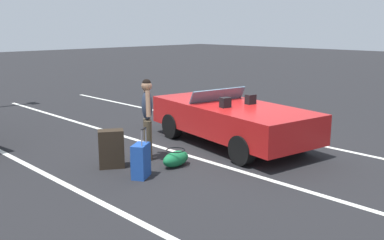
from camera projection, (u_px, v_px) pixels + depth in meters
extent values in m
plane|color=black|center=(231.00, 144.00, 10.01)|extent=(80.00, 80.00, 0.00)
cube|color=silver|center=(266.00, 134.00, 10.95)|extent=(18.00, 0.12, 0.01)
cube|color=silver|center=(190.00, 156.00, 9.09)|extent=(18.00, 0.12, 0.01)
cube|color=silver|center=(75.00, 190.00, 7.24)|extent=(18.00, 0.12, 0.01)
cube|color=red|center=(232.00, 118.00, 9.87)|extent=(4.34, 2.42, 0.64)
cube|color=red|center=(195.00, 113.00, 11.04)|extent=(1.57, 1.87, 0.38)
cube|color=slate|center=(218.00, 95.00, 10.18)|extent=(0.44, 1.56, 0.31)
cube|color=black|center=(225.00, 103.00, 9.41)|extent=(0.19, 0.24, 0.22)
cube|color=black|center=(251.00, 99.00, 9.82)|extent=(0.19, 0.24, 0.22)
cylinder|color=black|center=(172.00, 126.00, 10.50)|extent=(0.63, 0.32, 0.60)
cylinder|color=black|center=(224.00, 118.00, 11.41)|extent=(0.63, 0.32, 0.60)
cylinder|color=black|center=(242.00, 150.00, 8.47)|extent=(0.63, 0.32, 0.60)
cylinder|color=black|center=(298.00, 138.00, 9.38)|extent=(0.63, 0.32, 0.60)
cube|color=#2D2319|center=(111.00, 149.00, 8.31)|extent=(0.49, 0.56, 0.74)
cube|color=black|center=(111.00, 150.00, 8.46)|extent=(0.22, 0.34, 0.41)
sphere|color=black|center=(103.00, 169.00, 8.25)|extent=(0.04, 0.04, 0.04)
sphere|color=black|center=(121.00, 167.00, 8.32)|extent=(0.04, 0.04, 0.04)
cube|color=#1E479E|center=(141.00, 161.00, 7.77)|extent=(0.41, 0.47, 0.62)
cube|color=navy|center=(134.00, 163.00, 7.81)|extent=(0.18, 0.28, 0.34)
cylinder|color=gray|center=(142.00, 138.00, 7.55)|extent=(0.03, 0.03, 0.29)
cylinder|color=gray|center=(146.00, 135.00, 7.76)|extent=(0.03, 0.03, 0.29)
cylinder|color=black|center=(144.00, 129.00, 7.62)|extent=(0.14, 0.20, 0.03)
sphere|color=black|center=(143.00, 179.00, 7.67)|extent=(0.04, 0.04, 0.04)
sphere|color=black|center=(149.00, 174.00, 7.94)|extent=(0.04, 0.04, 0.04)
ellipsoid|color=#19723F|center=(176.00, 159.00, 8.42)|extent=(0.34, 0.66, 0.30)
torus|color=black|center=(176.00, 150.00, 8.38)|extent=(0.40, 0.40, 0.02)
cylinder|color=#4C3F2D|center=(147.00, 138.00, 8.94)|extent=(0.21, 0.21, 0.82)
cylinder|color=#4C3F2D|center=(148.00, 141.00, 8.75)|extent=(0.21, 0.21, 0.82)
ellipsoid|color=#2D384C|center=(147.00, 105.00, 8.69)|extent=(0.39, 0.36, 0.60)
sphere|color=#A37556|center=(147.00, 86.00, 8.61)|extent=(0.21, 0.21, 0.21)
sphere|color=black|center=(147.00, 83.00, 8.60)|extent=(0.18, 0.18, 0.18)
cylinder|color=#A37556|center=(146.00, 100.00, 8.87)|extent=(0.21, 0.18, 0.53)
cylinder|color=#A37556|center=(148.00, 104.00, 8.48)|extent=(0.21, 0.18, 0.53)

